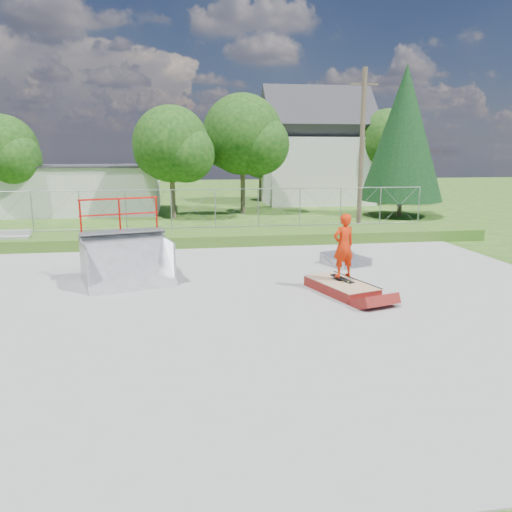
% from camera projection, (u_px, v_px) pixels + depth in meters
% --- Properties ---
extents(ground, '(120.00, 120.00, 0.00)m').
position_uv_depth(ground, '(246.00, 306.00, 13.09)').
color(ground, '#2A5919').
rests_on(ground, ground).
extents(concrete_pad, '(20.00, 16.00, 0.04)m').
position_uv_depth(concrete_pad, '(246.00, 305.00, 13.08)').
color(concrete_pad, '#9A9A97').
rests_on(concrete_pad, ground).
extents(grass_berm, '(24.00, 3.00, 0.50)m').
position_uv_depth(grass_berm, '(217.00, 237.00, 22.22)').
color(grass_berm, '#2A5919').
rests_on(grass_berm, ground).
extents(grind_box, '(1.73, 2.51, 0.34)m').
position_uv_depth(grind_box, '(341.00, 288.00, 14.23)').
color(grind_box, maroon).
rests_on(grind_box, concrete_pad).
extents(quarter_pipe, '(3.04, 2.77, 2.55)m').
position_uv_depth(quarter_pipe, '(127.00, 243.00, 14.97)').
color(quarter_pipe, gray).
rests_on(quarter_pipe, concrete_pad).
extents(flat_bank_ramp, '(1.70, 1.75, 0.40)m').
position_uv_depth(flat_bank_ramp, '(346.00, 260.00, 17.69)').
color(flat_bank_ramp, gray).
rests_on(flat_bank_ramp, concrete_pad).
extents(skateboard, '(0.58, 0.80, 0.13)m').
position_uv_depth(skateboard, '(342.00, 279.00, 14.32)').
color(skateboard, black).
rests_on(skateboard, grind_box).
extents(skater, '(0.75, 0.59, 1.82)m').
position_uv_depth(skater, '(343.00, 248.00, 14.14)').
color(skater, red).
rests_on(skater, grind_box).
extents(concrete_stairs, '(1.50, 1.60, 0.80)m').
position_uv_depth(concrete_stairs, '(9.00, 242.00, 20.15)').
color(concrete_stairs, '#9A9A97').
rests_on(concrete_stairs, ground).
extents(chain_link_fence, '(20.00, 0.06, 1.80)m').
position_uv_depth(chain_link_fence, '(215.00, 209.00, 22.95)').
color(chain_link_fence, gray).
rests_on(chain_link_fence, grass_berm).
extents(utility_building_flat, '(10.00, 6.00, 3.00)m').
position_uv_depth(utility_building_flat, '(81.00, 190.00, 32.86)').
color(utility_building_flat, silver).
rests_on(utility_building_flat, ground).
extents(gable_house, '(8.40, 6.08, 8.94)m').
position_uv_depth(gable_house, '(316.00, 153.00, 38.79)').
color(gable_house, silver).
rests_on(gable_house, ground).
extents(utility_pole, '(0.24, 0.24, 8.00)m').
position_uv_depth(utility_pole, '(362.00, 151.00, 24.99)').
color(utility_pole, brown).
rests_on(utility_pole, ground).
extents(tree_left_near, '(4.76, 4.48, 6.65)m').
position_uv_depth(tree_left_near, '(175.00, 147.00, 29.20)').
color(tree_left_near, brown).
rests_on(tree_left_near, ground).
extents(tree_center, '(5.44, 5.12, 7.60)m').
position_uv_depth(tree_center, '(247.00, 138.00, 31.67)').
color(tree_center, brown).
rests_on(tree_center, ground).
extents(tree_left_far, '(4.42, 4.16, 6.18)m').
position_uv_depth(tree_left_far, '(6.00, 152.00, 29.71)').
color(tree_left_far, brown).
rests_on(tree_left_far, ground).
extents(tree_right_far, '(5.10, 4.80, 7.12)m').
position_uv_depth(tree_right_far, '(392.00, 144.00, 37.33)').
color(tree_right_far, brown).
rests_on(tree_right_far, ground).
extents(tree_back_mid, '(4.08, 3.84, 5.70)m').
position_uv_depth(tree_back_mid, '(264.00, 156.00, 40.06)').
color(tree_back_mid, brown).
rests_on(tree_back_mid, ground).
extents(conifer_tree, '(5.04, 5.04, 9.10)m').
position_uv_depth(conifer_tree, '(404.00, 133.00, 30.29)').
color(conifer_tree, brown).
rests_on(conifer_tree, ground).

